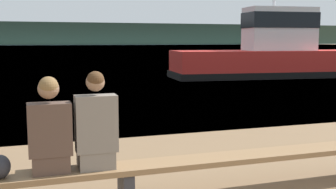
# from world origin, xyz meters

# --- Properties ---
(water_surface) EXTENTS (240.00, 240.00, 0.00)m
(water_surface) POSITION_xyz_m (0.00, 125.79, 0.00)
(water_surface) COLOR #5684A3
(water_surface) RESTS_ON ground
(far_shoreline) EXTENTS (600.00, 12.00, 8.76)m
(far_shoreline) POSITION_xyz_m (0.00, 173.66, 4.38)
(far_shoreline) COLOR #2D3D2D
(far_shoreline) RESTS_ON ground
(bench_main) EXTENTS (6.92, 0.41, 0.46)m
(bench_main) POSITION_xyz_m (-1.01, 2.58, 0.38)
(bench_main) COLOR brown
(bench_main) RESTS_ON ground
(person_left) EXTENTS (0.43, 0.37, 1.00)m
(person_left) POSITION_xyz_m (-1.79, 2.58, 0.90)
(person_left) COLOR #4C382D
(person_left) RESTS_ON bench_main
(person_right) EXTENTS (0.43, 0.37, 1.04)m
(person_right) POSITION_xyz_m (-1.32, 2.58, 0.91)
(person_right) COLOR #70665B
(person_right) RESTS_ON bench_main
(shopping_bag) EXTENTS (0.20, 0.24, 0.23)m
(shopping_bag) POSITION_xyz_m (-2.27, 2.56, 0.58)
(shopping_bag) COLOR #232328
(shopping_bag) RESTS_ON bench_main
(tugboat_red) EXTENTS (10.02, 3.70, 6.61)m
(tugboat_red) POSITION_xyz_m (9.50, 16.42, 1.07)
(tugboat_red) COLOR red
(tugboat_red) RESTS_ON water_surface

